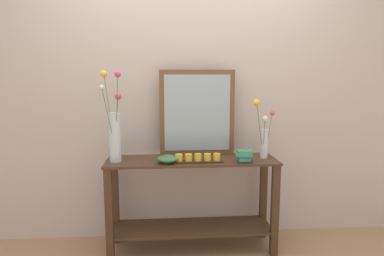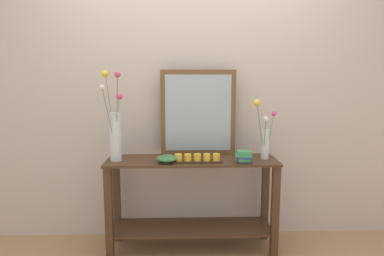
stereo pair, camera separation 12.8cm
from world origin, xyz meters
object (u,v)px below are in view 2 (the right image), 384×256
mirror_leaning (198,113)px  candle_tray (197,159)px  console_table (192,195)px  tall_vase_left (115,129)px  book_stack (244,157)px  vase_right (265,135)px  decorative_bowl (167,158)px

mirror_leaning → candle_tray: bearing=-93.8°
candle_tray → console_table: bearing=110.9°
console_table → tall_vase_left: (-0.61, -0.02, 0.56)m
mirror_leaning → book_stack: mirror_leaning is taller
console_table → mirror_leaning: size_ratio=1.91×
vase_right → candle_tray: vase_right is taller
console_table → mirror_leaning: 0.69m
tall_vase_left → vase_right: 1.19m
candle_tray → mirror_leaning: bearing=86.2°
book_stack → vase_right: bearing=34.0°
mirror_leaning → vase_right: bearing=-18.8°
tall_vase_left → book_stack: tall_vase_left is taller
mirror_leaning → decorative_bowl: 0.49m
vase_right → tall_vase_left: bearing=-179.6°
book_stack → mirror_leaning: bearing=138.4°
console_table → candle_tray: size_ratio=3.50×
vase_right → candle_tray: (-0.54, -0.09, -0.17)m
mirror_leaning → tall_vase_left: bearing=-164.2°
console_table → book_stack: 0.55m
mirror_leaning → decorative_bowl: bearing=-132.9°
candle_tray → decorative_bowl: 0.23m
mirror_leaning → book_stack: 0.55m
console_table → book_stack: size_ratio=9.78×
tall_vase_left → book_stack: (1.01, -0.12, -0.20)m
vase_right → book_stack: size_ratio=3.48×
vase_right → book_stack: 0.27m
tall_vase_left → decorative_bowl: size_ratio=4.22×
mirror_leaning → decorative_bowl: (-0.25, -0.27, -0.33)m
tall_vase_left → book_stack: bearing=-6.6°
candle_tray → book_stack: size_ratio=2.80×
console_table → tall_vase_left: 0.82m
console_table → tall_vase_left: tall_vase_left is taller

